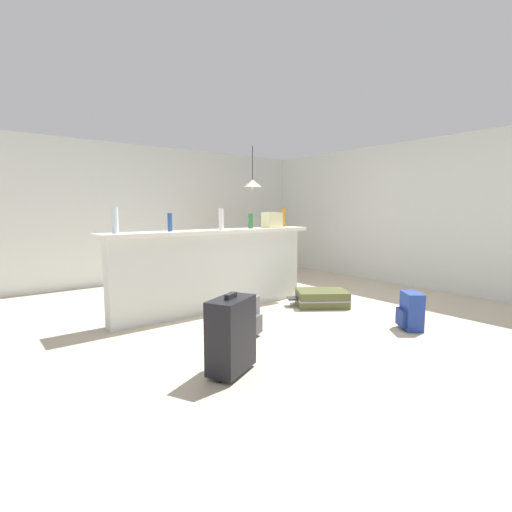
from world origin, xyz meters
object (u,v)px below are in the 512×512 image
dining_table (251,246)px  dining_chair_near_partition (268,256)px  suitcase_upright_black (231,334)px  bottle_white (221,219)px  backpack_blue (411,312)px  bottle_amber (284,217)px  suitcase_flat_olive (322,298)px  grocery_bag (272,220)px  bottle_blue (170,222)px  pendant_lamp (253,183)px  dining_chair_far_side (234,250)px  backpack_grey (247,318)px  bottle_green (251,221)px  bottle_clear (115,220)px

dining_table → dining_chair_near_partition: dining_chair_near_partition is taller
dining_table → suitcase_upright_black: size_ratio=1.64×
bottle_white → backpack_blue: size_ratio=0.66×
bottle_amber → suitcase_flat_olive: (0.01, -0.80, -1.11)m
grocery_bag → dining_table: size_ratio=0.24×
bottle_blue → pendant_lamp: bearing=31.6°
pendant_lamp → suitcase_flat_olive: pendant_lamp is taller
grocery_bag → dining_chair_far_side: (0.75, 2.08, -0.67)m
backpack_blue → suitcase_upright_black: suitcase_upright_black is taller
suitcase_upright_black → grocery_bag: bearing=42.4°
bottle_amber → dining_chair_near_partition: (0.37, 0.82, -0.71)m
bottle_amber → backpack_grey: size_ratio=0.69×
bottle_green → dining_table: 1.92m
pendant_lamp → bottle_blue: bearing=-148.4°
bottle_blue → backpack_grey: bearing=-73.9°
bottle_clear → bottle_amber: (2.55, 0.08, 0.00)m
bottle_clear → backpack_grey: bottle_clear is taller
grocery_bag → suitcase_upright_black: grocery_bag is taller
bottle_green → grocery_bag: bearing=-3.5°
dining_chair_far_side → grocery_bag: bearing=-109.9°
bottle_white → pendant_lamp: 2.38m
bottle_clear → pendant_lamp: 3.40m
bottle_blue → backpack_grey: bottle_blue is taller
bottle_white → bottle_amber: 1.25m
dining_chair_far_side → backpack_blue: dining_chair_far_side is taller
dining_chair_near_partition → pendant_lamp: bearing=81.1°
dining_table → pendant_lamp: size_ratio=1.38×
bottle_clear → backpack_grey: 1.79m
dining_table → grocery_bag: bearing=-116.6°
dining_chair_near_partition → suitcase_upright_black: bearing=-134.2°
bottle_white → dining_chair_far_side: 2.79m
grocery_bag → pendant_lamp: 1.82m
bottle_amber → suitcase_upright_black: size_ratio=0.43×
bottle_blue → bottle_amber: bottle_amber is taller
pendant_lamp → suitcase_flat_olive: 2.80m
bottle_white → dining_table: 2.33m
bottle_amber → dining_table: size_ratio=0.26×
bottle_clear → suitcase_flat_olive: (2.56, -0.72, -1.11)m
grocery_bag → bottle_green: bearing=176.5°
bottle_clear → suitcase_flat_olive: bottle_clear is taller
bottle_amber → suitcase_upright_black: bottle_amber is taller
dining_chair_far_side → pendant_lamp: bearing=-86.2°
dining_chair_near_partition → pendant_lamp: size_ratio=1.17×
dining_table → backpack_blue: 3.54m
pendant_lamp → suitcase_upright_black: pendant_lamp is taller
bottle_amber → pendant_lamp: pendant_lamp is taller
dining_chair_far_side → bottle_green: bearing=-118.6°
pendant_lamp → suitcase_upright_black: 4.44m
bottle_white → backpack_grey: (-0.34, -1.01, -1.01)m
dining_chair_far_side → pendant_lamp: 1.42m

